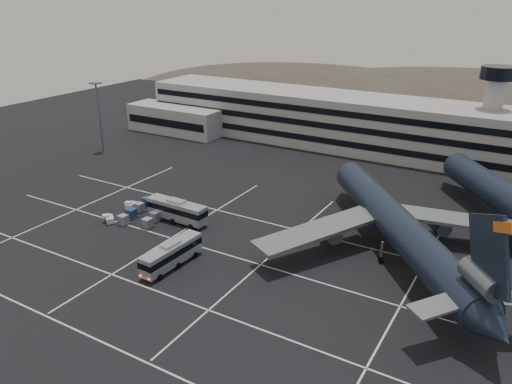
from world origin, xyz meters
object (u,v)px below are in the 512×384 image
bus_far (177,210)px  bus_near (171,253)px  tug_a (131,205)px  trijet_main (399,227)px  uld_cluster (147,212)px

bus_far → bus_near: bearing=-142.5°
bus_near → tug_a: 25.26m
trijet_main → tug_a: bearing=149.6°
bus_far → tug_a: bus_far is taller
bus_near → bus_far: bearing=128.9°
bus_far → tug_a: 11.87m
bus_far → trijet_main: bearing=-77.5°
tug_a → uld_cluster: 5.44m
trijet_main → tug_a: trijet_main is taller
trijet_main → tug_a: 51.41m
trijet_main → bus_near: bearing=176.6°
bus_near → tug_a: bus_near is taller
bus_near → uld_cluster: bearing=145.9°
bus_far → uld_cluster: 6.71m
bus_near → trijet_main: bearing=38.5°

